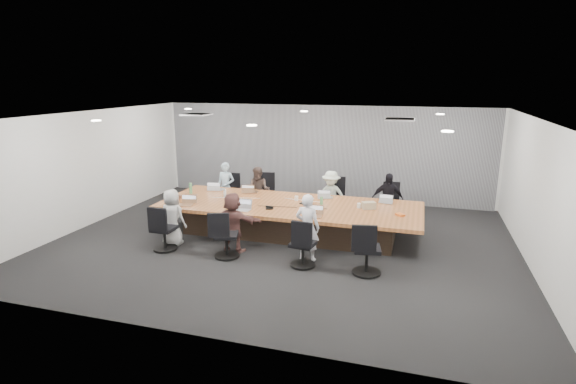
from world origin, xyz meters
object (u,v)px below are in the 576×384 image
(person_3, at_px, (387,199))
(laptop_2, at_px, (327,197))
(laptop_6, at_px, (314,216))
(bottle_green_right, at_px, (321,202))
(person_0, at_px, (226,187))
(person_5, at_px, (233,222))
(chair_3, at_px, (388,206))
(laptop_0, at_px, (217,189))
(laptop_4, at_px, (185,205))
(bottle_green_left, at_px, (191,188))
(laptop_1, at_px, (251,192))
(laptop_3, at_px, (386,202))
(chair_1, at_px, (263,195))
(bottle_clear, at_px, (225,193))
(person_4, at_px, (172,217))
(chair_6, at_px, (303,248))
(chair_7, at_px, (367,253))
(chair_4, at_px, (164,232))
(stapler, at_px, (270,207))
(laptop_5, at_px, (243,210))
(person_2, at_px, (331,196))
(chair_0, at_px, (231,195))
(snack_packet, at_px, (400,215))
(person_6, at_px, (307,227))
(chair_5, at_px, (226,239))
(mug_brown, at_px, (179,197))
(chair_2, at_px, (333,201))
(person_1, at_px, (259,191))
(conference_table, at_px, (289,218))

(person_3, bearing_deg, laptop_2, -164.08)
(laptop_6, relative_size, bottle_green_right, 1.33)
(person_0, distance_m, person_5, 3.03)
(chair_3, relative_size, person_5, 0.61)
(laptop_0, relative_size, laptop_4, 0.99)
(chair_3, height_order, person_3, person_3)
(person_0, bearing_deg, bottle_green_left, -111.67)
(laptop_1, bearing_deg, laptop_3, 169.22)
(chair_1, distance_m, laptop_2, 2.18)
(laptop_2, distance_m, bottle_clear, 2.48)
(chair_3, bearing_deg, person_4, 22.21)
(chair_6, bearing_deg, person_0, 142.43)
(chair_7, distance_m, bottle_clear, 4.13)
(chair_4, height_order, person_4, person_4)
(laptop_0, relative_size, stapler, 2.02)
(laptop_3, bearing_deg, laptop_5, 32.78)
(person_2, bearing_deg, chair_0, 177.74)
(chair_3, height_order, laptop_1, chair_3)
(chair_1, distance_m, person_5, 3.09)
(person_5, relative_size, bottle_green_left, 4.68)
(bottle_clear, distance_m, snack_packet, 4.20)
(bottle_green_right, distance_m, snack_packet, 1.74)
(person_6, relative_size, snack_packet, 7.45)
(chair_7, relative_size, person_4, 0.67)
(laptop_6, xyz_separation_m, bottle_green_right, (-0.00, 0.74, 0.11))
(chair_0, xyz_separation_m, laptop_5, (1.37, -2.50, 0.38))
(laptop_2, distance_m, bottle_green_left, 3.41)
(chair_5, bearing_deg, chair_0, 95.09)
(chair_6, bearing_deg, laptop_2, 99.57)
(chair_6, relative_size, chair_7, 0.91)
(chair_0, height_order, bottle_green_right, bottle_green_right)
(laptop_3, distance_m, snack_packet, 1.08)
(chair_5, height_order, stapler, stapler)
(mug_brown, xyz_separation_m, stapler, (2.34, -0.16, -0.02))
(person_0, xyz_separation_m, laptop_4, (-0.06, -2.15, 0.07))
(laptop_2, relative_size, stapler, 1.75)
(person_5, height_order, person_6, person_6)
(chair_7, bearing_deg, laptop_2, 107.01)
(chair_0, relative_size, chair_2, 0.85)
(chair_6, bearing_deg, laptop_5, 158.83)
(laptop_4, bearing_deg, person_1, 51.63)
(person_3, relative_size, laptop_3, 4.25)
(chair_0, xyz_separation_m, person_5, (1.37, -3.05, 0.27))
(person_4, relative_size, bottle_green_right, 5.14)
(person_3, relative_size, person_6, 0.97)
(person_2, height_order, person_3, person_3)
(conference_table, bearing_deg, chair_0, 142.35)
(laptop_5, relative_size, mug_brown, 3.17)
(chair_4, distance_m, laptop_1, 2.72)
(laptop_4, height_order, bottle_clear, bottle_clear)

